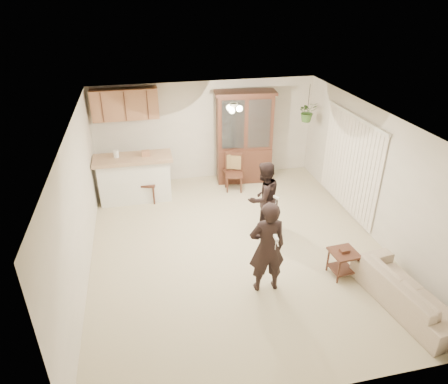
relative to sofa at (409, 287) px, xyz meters
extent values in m
plane|color=#C4B694|center=(-2.22, 2.14, -0.37)|extent=(6.50, 6.50, 0.00)
cube|color=white|center=(-2.22, 2.14, 2.13)|extent=(5.50, 6.50, 0.02)
cube|color=silver|center=(-2.22, 5.39, 0.88)|extent=(5.50, 0.02, 2.50)
cube|color=silver|center=(-2.22, -1.11, 0.88)|extent=(5.50, 0.02, 2.50)
cube|color=silver|center=(-4.97, 2.14, 0.88)|extent=(0.02, 6.50, 2.50)
cube|color=silver|center=(0.53, 2.14, 0.88)|extent=(0.02, 6.50, 2.50)
cube|color=silver|center=(-4.07, 4.49, 0.13)|extent=(1.60, 0.55, 1.00)
cube|color=tan|center=(-4.07, 4.49, 0.68)|extent=(1.75, 0.70, 0.08)
cube|color=#915E3F|center=(-4.12, 5.21, 1.73)|extent=(1.50, 0.34, 0.70)
imported|color=#305B24|center=(0.08, 4.54, 1.48)|extent=(0.43, 0.37, 0.48)
cylinder|color=black|center=(0.08, 4.54, 1.81)|extent=(0.01, 0.01, 0.65)
imported|color=beige|center=(0.00, 0.00, 0.00)|extent=(0.99, 1.96, 0.73)
imported|color=black|center=(-2.05, 0.88, 0.53)|extent=(0.67, 0.45, 1.80)
imported|color=black|center=(-1.58, 2.56, 0.31)|extent=(0.81, 0.73, 1.35)
cube|color=#3D1F16|center=(-1.34, 5.00, 0.08)|extent=(1.40, 0.68, 0.90)
cube|color=#3D1F16|center=(-1.34, 5.00, 1.21)|extent=(1.39, 0.61, 1.35)
cube|color=silver|center=(-1.34, 5.00, 1.21)|extent=(1.16, 0.14, 1.18)
cube|color=#3D1F16|center=(-1.34, 5.00, 1.90)|extent=(1.51, 0.71, 0.07)
cube|color=#3D1F16|center=(-0.65, 0.91, 0.10)|extent=(0.47, 0.47, 0.04)
cube|color=#3D1F16|center=(-0.65, 0.91, -0.23)|extent=(0.40, 0.40, 0.03)
cube|color=#3D1F16|center=(-0.65, 0.91, 0.15)|extent=(0.17, 0.12, 0.05)
cube|color=#3D1F16|center=(-3.81, 4.40, 0.09)|extent=(0.57, 0.57, 0.05)
cube|color=#9A834D|center=(-3.81, 4.40, 0.37)|extent=(0.33, 0.14, 0.40)
cube|color=#3D1F16|center=(-3.81, 4.40, 0.62)|extent=(0.41, 0.16, 0.08)
cube|color=#3D1F16|center=(-1.70, 4.48, 0.04)|extent=(0.50, 0.50, 0.04)
cube|color=#9A834D|center=(-1.70, 4.48, 0.29)|extent=(0.30, 0.11, 0.35)
cube|color=#3D1F16|center=(-1.70, 4.48, 0.52)|extent=(0.37, 0.13, 0.07)
cube|color=#3D1F16|center=(-1.76, 4.86, 0.06)|extent=(0.53, 0.53, 0.05)
cube|color=#9A834D|center=(-1.76, 4.86, 0.32)|extent=(0.31, 0.12, 0.37)
cube|color=#3D1F16|center=(-1.76, 4.86, 0.56)|extent=(0.39, 0.14, 0.07)
cube|color=white|center=(-2.06, 0.49, 0.89)|extent=(0.05, 0.14, 0.04)
cube|color=white|center=(-1.44, 2.23, 0.57)|extent=(0.09, 0.14, 0.04)
camera|label=1|loc=(-3.84, -4.07, 4.18)|focal=32.00mm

